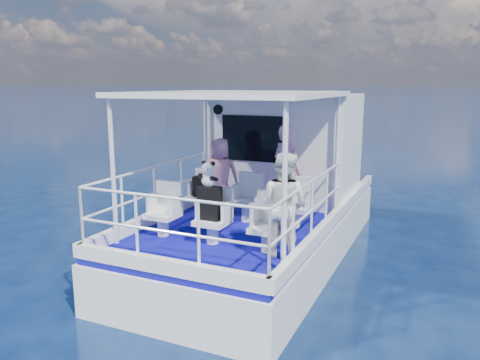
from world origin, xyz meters
name	(u,v)px	position (x,y,z in m)	size (l,w,h in m)	color
ground	(242,272)	(0.00, 0.00, 0.00)	(2000.00, 2000.00, 0.00)	#08163D
hull	(262,254)	(0.00, 1.00, 0.00)	(3.00, 7.00, 1.60)	white
deck	(263,213)	(0.00, 1.00, 0.85)	(2.90, 6.90, 0.10)	#0C097B
cabin	(286,146)	(0.00, 2.30, 2.00)	(2.85, 2.00, 2.20)	white
canopy	(237,94)	(0.00, -0.20, 3.14)	(3.00, 3.20, 0.08)	white
canopy_posts	(236,164)	(0.00, -0.25, 2.00)	(2.77, 2.97, 2.20)	white
railings	(227,204)	(0.00, -0.58, 1.40)	(2.84, 3.59, 1.00)	white
seat_port_fwd	(202,205)	(-0.90, 0.20, 1.09)	(0.48, 0.46, 0.38)	silver
seat_center_fwd	(246,211)	(0.00, 0.20, 1.09)	(0.48, 0.46, 0.38)	silver
seat_stbd_fwd	(295,217)	(0.90, 0.20, 1.09)	(0.48, 0.46, 0.38)	silver
seat_port_aft	(163,224)	(-0.90, -1.10, 1.09)	(0.48, 0.46, 0.38)	silver
seat_center_aft	(212,231)	(0.00, -1.10, 1.09)	(0.48, 0.46, 0.38)	silver
seat_stbd_aft	(267,239)	(0.90, -1.10, 1.09)	(0.48, 0.46, 0.38)	silver
passenger_port_fwd	(220,176)	(-0.65, 0.46, 1.62)	(0.54, 0.38, 1.43)	#CF8695
passenger_stbd_fwd	(287,172)	(0.57, 0.73, 1.75)	(0.62, 0.41, 1.71)	pink
passenger_stbd_aft	(283,205)	(1.16, -1.18, 1.65)	(0.73, 0.57, 1.50)	silver
backpack_port	(201,187)	(-0.87, 0.13, 1.47)	(0.28, 0.16, 0.37)	black
backpack_center	(210,203)	(-0.03, -1.12, 1.53)	(0.34, 0.19, 0.51)	black
compact_camera	(201,175)	(-0.86, 0.13, 1.68)	(0.10, 0.06, 0.06)	black
panda	(209,174)	(-0.04, -1.12, 1.98)	(0.25, 0.21, 0.39)	silver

